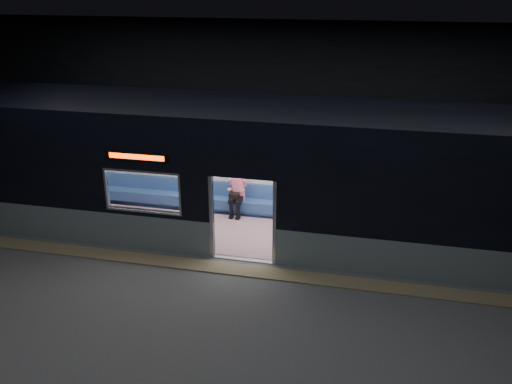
% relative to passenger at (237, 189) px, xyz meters
% --- Properties ---
extents(station_floor, '(24.00, 14.00, 0.01)m').
position_rel_passenger_xyz_m(station_floor, '(0.79, -3.55, -0.77)').
color(station_floor, '#47494C').
rests_on(station_floor, ground).
extents(station_envelope, '(24.00, 14.00, 5.00)m').
position_rel_passenger_xyz_m(station_envelope, '(0.79, -3.55, 2.90)').
color(station_envelope, black).
rests_on(station_envelope, station_floor).
extents(tactile_strip, '(22.80, 0.50, 0.03)m').
position_rel_passenger_xyz_m(tactile_strip, '(0.79, -3.00, -0.75)').
color(tactile_strip, '#8C7F59').
rests_on(tactile_strip, station_floor).
extents(metro_car, '(18.00, 3.04, 3.35)m').
position_rel_passenger_xyz_m(metro_car, '(0.78, -1.00, 1.08)').
color(metro_car, gray).
rests_on(metro_car, station_floor).
extents(passenger, '(0.37, 0.64, 1.30)m').
position_rel_passenger_xyz_m(passenger, '(0.00, 0.00, 0.00)').
color(passenger, black).
rests_on(passenger, metro_car).
extents(handbag, '(0.29, 0.26, 0.13)m').
position_rel_passenger_xyz_m(handbag, '(-0.04, -0.21, -0.11)').
color(handbag, black).
rests_on(handbag, passenger).
extents(transit_map, '(0.89, 0.03, 0.58)m').
position_rel_passenger_xyz_m(transit_map, '(5.79, 0.31, 0.67)').
color(transit_map, white).
rests_on(transit_map, metro_car).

